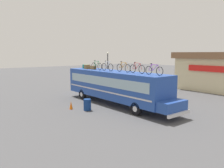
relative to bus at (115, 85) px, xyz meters
name	(u,v)px	position (x,y,z in m)	size (l,w,h in m)	color
ground_plane	(114,104)	(-0.16, 0.00, -1.80)	(120.00, 120.00, 0.00)	#4C4C4F
bus	(115,85)	(0.00, 0.00, 0.00)	(13.15, 2.62, 3.06)	#23479E
luggage_bag_1	(86,66)	(-5.12, 0.10, 1.47)	(0.52, 0.56, 0.41)	#1E7F66
luggage_bag_2	(87,67)	(-4.30, -0.27, 1.48)	(0.45, 0.48, 0.44)	olive
luggage_bag_3	(93,68)	(-3.36, -0.13, 1.44)	(0.62, 0.35, 0.35)	olive
rooftop_bicycle_1	(97,66)	(-2.66, -0.19, 1.65)	(1.78, 0.44, 0.93)	black
rooftop_bicycle_2	(107,67)	(-0.88, -0.21, 1.65)	(1.71, 0.44, 0.93)	black
rooftop_bicycle_3	(123,68)	(0.97, 0.15, 1.65)	(1.79, 0.44, 0.92)	black
rooftop_bicycle_4	(137,69)	(2.67, 0.16, 1.65)	(1.74, 0.44, 0.92)	black
rooftop_bicycle_5	(154,70)	(4.54, 0.07, 1.63)	(1.72, 0.44, 0.88)	black
trash_bin	(87,105)	(0.31, -3.23, -1.33)	(0.62, 0.62, 0.95)	navy
traffic_cone	(71,105)	(-0.88, -4.10, -1.47)	(0.29, 0.29, 0.67)	orange
street_lamp	(108,67)	(-9.53, 6.53, 1.00)	(0.28, 0.28, 4.87)	#38383D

